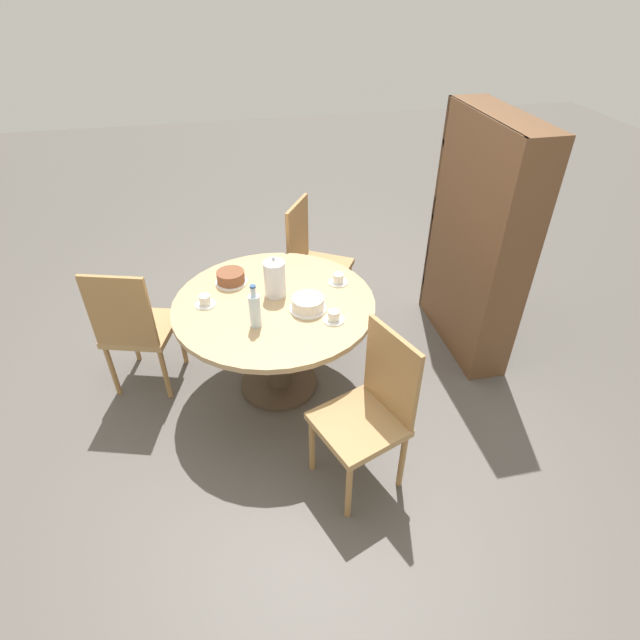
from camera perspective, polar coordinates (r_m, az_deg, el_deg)
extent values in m
plane|color=#56514C|center=(3.56, -4.66, -7.34)|extent=(14.00, 14.00, 0.00)
cylinder|color=#473828|center=(3.55, -4.68, -7.17)|extent=(0.53, 0.53, 0.03)
cylinder|color=#473828|center=(3.33, -4.96, -2.98)|extent=(0.17, 0.17, 0.64)
cylinder|color=tan|center=(3.13, -5.27, 1.82)|extent=(1.26, 1.26, 0.04)
cylinder|color=#A87A47|center=(3.73, -15.51, -2.21)|extent=(0.03, 0.03, 0.42)
cylinder|color=#A87A47|center=(3.86, -20.55, -1.86)|extent=(0.03, 0.03, 0.42)
cylinder|color=#A87A47|center=(3.48, -17.28, -5.89)|extent=(0.03, 0.03, 0.42)
cylinder|color=#A87A47|center=(3.62, -22.61, -5.37)|extent=(0.03, 0.03, 0.42)
cube|color=tan|center=(3.53, -19.73, -0.90)|extent=(0.52, 0.52, 0.04)
cube|color=#A87A47|center=(3.24, -21.92, 0.84)|extent=(0.14, 0.39, 0.50)
cylinder|color=#A87A47|center=(2.91, -0.93, -14.07)|extent=(0.03, 0.03, 0.42)
cylinder|color=#A87A47|center=(2.74, 3.30, -18.95)|extent=(0.03, 0.03, 0.42)
cylinder|color=#A87A47|center=(3.05, 4.93, -11.20)|extent=(0.03, 0.03, 0.42)
cylinder|color=#A87A47|center=(2.88, 9.36, -15.55)|extent=(0.03, 0.03, 0.42)
cube|color=tan|center=(2.71, 4.39, -11.81)|extent=(0.54, 0.54, 0.04)
cube|color=#A87A47|center=(2.61, 8.17, -5.98)|extent=(0.38, 0.17, 0.50)
cylinder|color=#A87A47|center=(3.90, 1.81, 1.25)|extent=(0.03, 0.03, 0.42)
cylinder|color=#A87A47|center=(4.19, 3.33, 3.92)|extent=(0.03, 0.03, 0.42)
cylinder|color=#A87A47|center=(4.01, -3.10, 2.23)|extent=(0.03, 0.03, 0.42)
cylinder|color=#A87A47|center=(4.29, -1.30, 4.78)|extent=(0.03, 0.03, 0.42)
cube|color=tan|center=(3.97, 0.19, 5.88)|extent=(0.58, 0.58, 0.04)
cube|color=#A87A47|center=(3.90, -2.58, 9.82)|extent=(0.35, 0.23, 0.50)
cube|color=brown|center=(3.32, 21.15, 4.76)|extent=(0.04, 0.28, 1.69)
cube|color=brown|center=(4.05, 14.61, 11.80)|extent=(0.04, 0.28, 1.69)
cube|color=brown|center=(3.61, 15.73, 8.53)|extent=(0.99, 0.02, 1.69)
cube|color=brown|center=(4.10, 15.51, -1.59)|extent=(0.91, 0.27, 0.04)
cube|color=brown|center=(3.92, 16.25, 2.10)|extent=(0.91, 0.27, 0.04)
cube|color=brown|center=(3.75, 17.12, 6.36)|extent=(0.91, 0.27, 0.04)
cube|color=brown|center=(3.60, 18.08, 11.01)|extent=(0.91, 0.27, 0.04)
cube|color=brown|center=(3.48, 19.15, 16.01)|extent=(0.91, 0.27, 0.04)
cube|color=brown|center=(3.39, 20.27, 21.04)|extent=(0.91, 0.27, 0.04)
cube|color=#28703D|center=(3.83, 17.30, -2.24)|extent=(0.38, 0.21, 0.26)
cube|color=#703384|center=(4.22, 14.12, 1.82)|extent=(0.38, 0.21, 0.20)
cube|color=gold|center=(3.65, 18.19, 1.64)|extent=(0.38, 0.21, 0.26)
cube|color=beige|center=(4.04, 14.82, 5.79)|extent=(0.38, 0.21, 0.24)
cube|color=#234793|center=(3.48, 19.19, 6.41)|extent=(0.40, 0.21, 0.27)
cube|color=gold|center=(3.89, 15.59, 9.74)|extent=(0.40, 0.21, 0.20)
cube|color=#234793|center=(3.33, 20.36, 10.88)|extent=(0.37, 0.21, 0.22)
cube|color=#28703D|center=(3.76, 16.44, 14.86)|extent=(0.37, 0.21, 0.26)
cube|color=#28703D|center=(3.20, 21.86, 16.72)|extent=(0.35, 0.21, 0.28)
cube|color=beige|center=(3.66, 17.32, 19.84)|extent=(0.35, 0.21, 0.27)
cylinder|color=silver|center=(3.12, -5.20, 4.69)|extent=(0.13, 0.13, 0.23)
cone|color=silver|center=(3.05, -5.32, 6.72)|extent=(0.12, 0.12, 0.02)
sphere|color=silver|center=(3.05, -5.35, 7.05)|extent=(0.02, 0.02, 0.02)
cylinder|color=silver|center=(2.87, -7.45, 1.02)|extent=(0.07, 0.07, 0.20)
cylinder|color=silver|center=(2.80, -7.65, 3.21)|extent=(0.03, 0.03, 0.06)
cylinder|color=#2D5184|center=(2.78, -7.71, 3.81)|extent=(0.03, 0.03, 0.01)
cylinder|color=white|center=(3.03, -1.38, 1.31)|extent=(0.22, 0.22, 0.01)
cylinder|color=silver|center=(3.01, -1.39, 1.98)|extent=(0.19, 0.19, 0.07)
cylinder|color=white|center=(3.34, -10.09, 4.28)|extent=(0.21, 0.21, 0.01)
cylinder|color=brown|center=(3.31, -10.17, 4.90)|extent=(0.18, 0.18, 0.07)
cylinder|color=white|center=(2.94, 1.58, 0.00)|extent=(0.13, 0.13, 0.01)
cylinder|color=silver|center=(2.92, 1.59, 0.54)|extent=(0.07, 0.07, 0.06)
cylinder|color=white|center=(3.29, 2.08, 4.31)|extent=(0.13, 0.13, 0.01)
cylinder|color=silver|center=(3.27, 2.10, 4.81)|extent=(0.07, 0.07, 0.06)
cylinder|color=white|center=(3.15, -12.95, 1.76)|extent=(0.13, 0.13, 0.01)
cylinder|color=silver|center=(3.13, -13.03, 2.27)|extent=(0.07, 0.07, 0.06)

